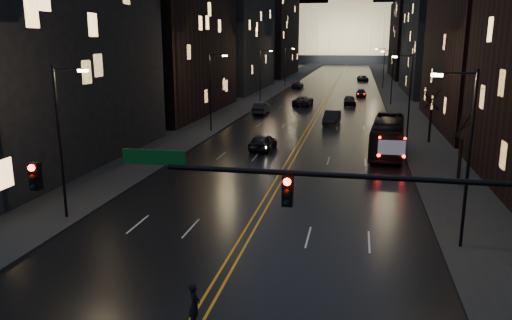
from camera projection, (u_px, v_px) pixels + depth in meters
The scene contains 32 objects.
road at pixel (338, 79), 141.82m from camera, with size 20.00×320.00×0.02m, color black.
sidewalk_left at pixel (289, 78), 144.52m from camera, with size 8.00×320.00×0.16m, color black.
sidewalk_right at pixel (389, 79), 139.10m from camera, with size 8.00×320.00×0.16m, color black.
center_line at pixel (338, 79), 141.82m from camera, with size 0.62×320.00×0.01m, color orange.
building_left_near at pixel (26, 32), 40.37m from camera, with size 12.00×28.00×22.00m, color black.
building_left_mid at pixel (169, 14), 70.19m from camera, with size 12.00×30.00×28.00m, color black.
building_left_far at pixel (234, 43), 107.35m from camera, with size 12.00×34.00×20.00m, color black.
building_left_dist at pixel (272, 36), 152.65m from camera, with size 12.00×40.00×24.00m, color black.
building_right_mid at pixel (440, 27), 98.53m from camera, with size 12.00×34.00×26.00m, color black.
building_right_dist at pixel (414, 39), 144.76m from camera, with size 12.00×40.00×22.00m, color black.
capitol at pixel (349, 28), 252.29m from camera, with size 90.00×50.00×58.50m.
traffic_signal at pixel (364, 211), 15.54m from camera, with size 17.29×0.45×7.00m.
streetlamp_right_near at pixel (466, 151), 24.14m from camera, with size 2.13×0.25×9.00m.
streetlamp_left_near at pixel (62, 135), 28.32m from camera, with size 2.13×0.25×9.00m.
streetlamp_right_mid at pixel (408, 92), 52.74m from camera, with size 2.13×0.25×9.00m.
streetlamp_left_mid at pixel (212, 88), 56.93m from camera, with size 2.13×0.25×9.00m.
streetlamp_right_far at pixel (391, 74), 81.35m from camera, with size 2.13×0.25×9.00m.
streetlamp_left_far at pixel (261, 73), 85.53m from camera, with size 2.13×0.25×9.00m.
streetlamp_right_dist at pixel (383, 66), 109.95m from camera, with size 2.13×0.25×9.00m.
streetlamp_left_dist at pixel (286, 65), 114.14m from camera, with size 2.13×0.25×9.00m.
tree_right_mid at pixel (463, 125), 35.29m from camera, with size 2.40×2.40×6.65m.
tree_right_far at pixel (432, 100), 50.54m from camera, with size 2.40×2.40×6.65m.
bus at pixel (388, 136), 46.57m from camera, with size 2.76×11.79×3.28m, color black.
oncoming_car_a at pixel (263, 142), 48.27m from camera, with size 1.92×4.77×1.62m, color black.
oncoming_car_b at pixel (261, 109), 71.99m from camera, with size 1.76×5.04×1.66m, color black.
oncoming_car_c at pixel (303, 101), 81.70m from camera, with size 2.68×5.82×1.62m, color black.
oncoming_car_d at pixel (297, 85), 112.67m from camera, with size 2.16×5.31×1.54m, color black.
receding_car_a at pixel (332, 117), 63.41m from camera, with size 1.82×5.23×1.72m, color black.
receding_car_b at pixel (350, 100), 82.26m from camera, with size 1.93×4.80×1.64m, color black.
receding_car_c at pixel (361, 93), 95.17m from camera, with size 1.88×4.62×1.34m, color black.
receding_car_d at pixel (363, 78), 133.12m from camera, with size 2.52×5.47×1.52m, color black.
pedestrian_a at pixel (194, 305), 18.21m from camera, with size 0.63×0.41×1.72m, color black.
Camera 1 is at (5.54, -15.14, 10.23)m, focal length 35.00 mm.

